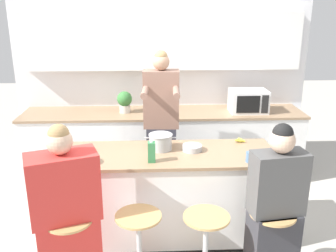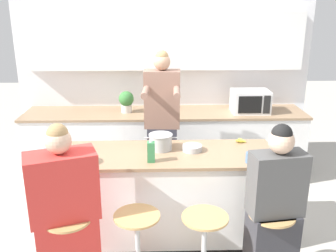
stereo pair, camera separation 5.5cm
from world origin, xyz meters
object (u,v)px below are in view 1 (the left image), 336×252
(microwave, at_px, (248,101))
(coffee_cup_near, at_px, (250,157))
(cooking_pot, at_px, (161,142))
(juice_carton, at_px, (152,152))
(bar_stool_center_left, at_px, (139,246))
(kitchen_island, at_px, (168,195))
(person_cooking, at_px, (161,131))
(fruit_bowl, at_px, (192,148))
(person_seated_near, at_px, (275,212))
(banana_bunch, at_px, (240,140))
(person_wrapped_blanket, at_px, (66,215))
(bar_stool_rightmost, at_px, (270,243))
(potted_plant, at_px, (125,101))
(bar_stool_center_right, at_px, (205,246))
(bar_stool_leftmost, at_px, (72,250))

(microwave, bearing_deg, coffee_cup_near, -103.49)
(cooking_pot, relative_size, juice_carton, 1.56)
(bar_stool_center_left, distance_m, juice_carton, 0.81)
(kitchen_island, relative_size, cooking_pot, 6.48)
(juice_carton, bearing_deg, bar_stool_center_left, -104.14)
(person_cooking, relative_size, fruit_bowl, 9.51)
(fruit_bowl, bearing_deg, juice_carton, -147.57)
(person_seated_near, height_order, banana_bunch, person_seated_near)
(person_wrapped_blanket, bearing_deg, bar_stool_rightmost, -19.83)
(bar_stool_center_left, xyz_separation_m, person_cooking, (0.23, 1.35, 0.54))
(juice_carton, distance_m, potted_plant, 1.65)
(bar_stool_center_left, bearing_deg, person_seated_near, -0.07)
(bar_stool_rightmost, height_order, cooking_pot, cooking_pot)
(person_seated_near, bearing_deg, coffee_cup_near, 98.52)
(fruit_bowl, distance_m, microwave, 1.58)
(fruit_bowl, xyz_separation_m, microwave, (0.88, 1.31, 0.12))
(fruit_bowl, bearing_deg, bar_stool_rightmost, -50.70)
(coffee_cup_near, xyz_separation_m, potted_plant, (-1.23, 1.66, 0.11))
(person_wrapped_blanket, xyz_separation_m, microwave, (1.97, 2.03, 0.40))
(kitchen_island, distance_m, bar_stool_center_left, 0.72)
(person_wrapped_blanket, xyz_separation_m, person_seated_near, (1.70, -0.00, -0.02))
(juice_carton, bearing_deg, banana_bunch, 26.98)
(cooking_pot, bearing_deg, fruit_bowl, -8.98)
(person_seated_near, bearing_deg, fruit_bowl, 122.62)
(microwave, bearing_deg, person_wrapped_blanket, -134.17)
(bar_stool_center_left, bearing_deg, bar_stool_center_right, -3.73)
(person_wrapped_blanket, bearing_deg, person_cooking, 39.75)
(cooking_pot, distance_m, coffee_cup_near, 0.87)
(bar_stool_leftmost, bearing_deg, juice_carton, 36.36)
(bar_stool_center_right, xyz_separation_m, potted_plant, (-0.78, 2.11, 0.72))
(bar_stool_center_right, xyz_separation_m, banana_bunch, (0.48, 0.96, 0.58))
(fruit_bowl, bearing_deg, person_seated_near, -49.32)
(person_seated_near, height_order, fruit_bowl, person_seated_near)
(person_wrapped_blanket, distance_m, banana_bunch, 1.87)
(banana_bunch, bearing_deg, fruit_bowl, -157.61)
(person_seated_near, distance_m, potted_plant, 2.52)
(person_cooking, height_order, potted_plant, person_cooking)
(bar_stool_center_left, distance_m, coffee_cup_near, 1.25)
(kitchen_island, relative_size, fruit_bowl, 10.85)
(fruit_bowl, distance_m, potted_plant, 1.55)
(kitchen_island, distance_m, person_cooking, 0.82)
(bar_stool_rightmost, relative_size, microwave, 1.37)
(bar_stool_center_right, distance_m, coffee_cup_near, 0.88)
(bar_stool_rightmost, relative_size, fruit_bowl, 3.42)
(person_cooking, relative_size, banana_bunch, 14.01)
(potted_plant, bearing_deg, banana_bunch, -42.46)
(bar_stool_center_right, height_order, fruit_bowl, fruit_bowl)
(coffee_cup_near, distance_m, potted_plant, 2.07)
(person_cooking, distance_m, microwave, 1.35)
(kitchen_island, distance_m, bar_stool_leftmost, 1.09)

